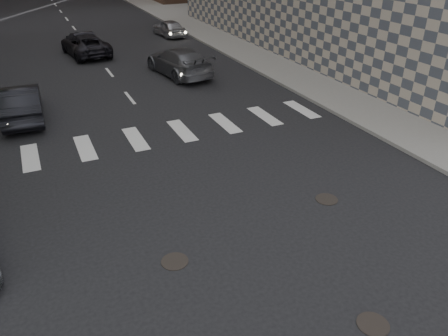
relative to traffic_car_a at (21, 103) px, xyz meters
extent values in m
plane|color=black|center=(4.98, -13.18, -0.77)|extent=(160.00, 160.00, 0.00)
cube|color=gray|center=(19.48, 6.82, -0.70)|extent=(13.00, 80.00, 0.15)
cube|color=black|center=(16.18, 0.82, 1.23)|extent=(0.30, 18.00, 4.00)
cylinder|color=black|center=(6.18, -15.68, -0.76)|extent=(0.70, 0.70, 0.02)
cylinder|color=black|center=(2.98, -11.98, -0.76)|extent=(0.70, 0.70, 0.02)
cylinder|color=black|center=(8.28, -11.18, -0.76)|extent=(0.70, 0.70, 0.02)
imported|color=black|center=(0.00, 0.00, 0.00)|extent=(1.78, 4.75, 1.55)
imported|color=#5C5D64|center=(8.63, 3.62, 0.01)|extent=(2.89, 5.62, 1.56)
imported|color=black|center=(4.43, 10.56, -0.07)|extent=(2.97, 5.33, 1.41)
imported|color=silver|center=(11.48, 14.11, -0.12)|extent=(1.93, 3.98, 1.31)
imported|color=black|center=(4.45, 12.08, -0.12)|extent=(1.85, 4.12, 1.31)
camera|label=1|loc=(0.53, -20.36, 6.63)|focal=35.00mm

